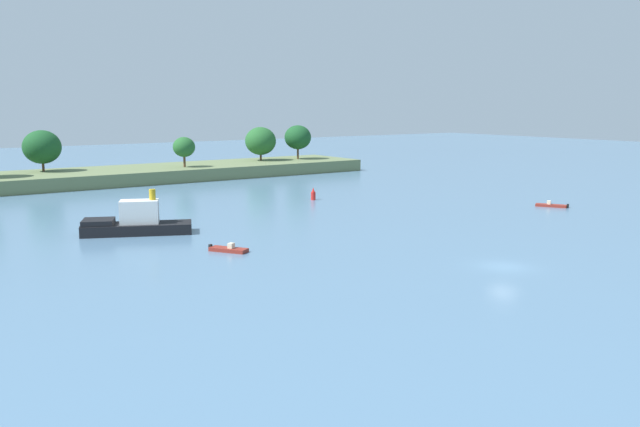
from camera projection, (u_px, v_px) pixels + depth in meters
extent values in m
plane|color=slate|center=(504.00, 267.00, 59.27)|extent=(400.00, 400.00, 0.00)
cube|color=#66754C|center=(155.00, 173.00, 127.09)|extent=(86.05, 17.67, 2.37)
cylinder|color=#513823|center=(43.00, 167.00, 118.89)|extent=(0.44, 0.44, 1.71)
ellipsoid|color=#194C23|center=(42.00, 147.00, 118.32)|extent=(6.64, 6.64, 5.97)
cylinder|color=#513823|center=(184.00, 161.00, 127.15)|extent=(0.44, 0.44, 2.14)
ellipsoid|color=#235B28|center=(184.00, 147.00, 126.70)|extent=(4.22, 4.22, 3.80)
cylinder|color=#513823|center=(261.00, 157.00, 141.90)|extent=(0.44, 0.44, 1.52)
ellipsoid|color=#235B28|center=(261.00, 141.00, 141.35)|extent=(6.56, 6.56, 5.90)
cylinder|color=#513823|center=(298.00, 154.00, 145.52)|extent=(0.44, 0.44, 2.43)
ellipsoid|color=#194C23|center=(298.00, 137.00, 144.94)|extent=(5.80, 5.80, 5.22)
cube|color=maroon|center=(229.00, 250.00, 65.35)|extent=(3.15, 3.93, 0.38)
cube|color=beige|center=(231.00, 246.00, 65.17)|extent=(0.81, 0.77, 0.50)
cube|color=black|center=(210.00, 247.00, 66.12)|extent=(0.42, 0.41, 0.56)
cube|color=maroon|center=(551.00, 206.00, 93.68)|extent=(3.05, 4.16, 0.37)
cube|color=beige|center=(549.00, 202.00, 93.74)|extent=(0.74, 0.72, 0.50)
cube|color=black|center=(568.00, 206.00, 92.73)|extent=(0.42, 0.40, 0.56)
cube|color=black|center=(137.00, 229.00, 74.22)|extent=(12.29, 8.23, 1.18)
cube|color=black|center=(98.00, 222.00, 73.33)|extent=(4.38, 4.36, 0.60)
cube|color=white|center=(139.00, 212.00, 73.96)|extent=(4.75, 3.87, 2.60)
cylinder|color=gold|center=(152.00, 195.00, 73.92)|extent=(0.70, 0.70, 1.20)
cylinder|color=black|center=(81.00, 229.00, 73.13)|extent=(0.56, 0.76, 0.70)
cylinder|color=red|center=(313.00, 196.00, 100.40)|extent=(0.70, 0.70, 1.20)
cone|color=red|center=(313.00, 190.00, 100.24)|extent=(0.49, 0.49, 0.70)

